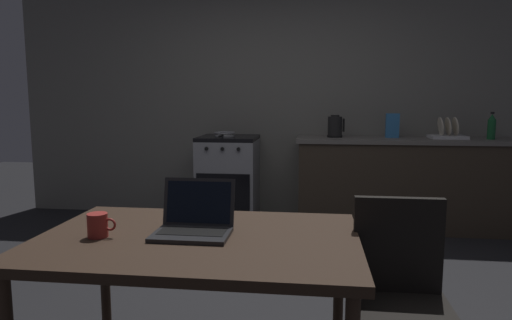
# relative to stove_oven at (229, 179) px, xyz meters

# --- Properties ---
(ground_plane) EXTENTS (12.00, 12.00, 0.00)m
(ground_plane) POSITION_rel_stove_oven_xyz_m (0.48, -1.99, -0.46)
(ground_plane) COLOR black
(back_wall) EXTENTS (6.40, 0.10, 2.63)m
(back_wall) POSITION_rel_stove_oven_xyz_m (0.78, 0.35, 0.86)
(back_wall) COLOR slate
(back_wall) RESTS_ON ground_plane
(kitchen_counter) EXTENTS (2.16, 0.64, 0.92)m
(kitchen_counter) POSITION_rel_stove_oven_xyz_m (1.80, 0.00, 0.00)
(kitchen_counter) COLOR #382D23
(kitchen_counter) RESTS_ON ground_plane
(stove_oven) EXTENTS (0.60, 0.62, 0.92)m
(stove_oven) POSITION_rel_stove_oven_xyz_m (0.00, 0.00, 0.00)
(stove_oven) COLOR gray
(stove_oven) RESTS_ON ground_plane
(dining_table) EXTENTS (1.35, 0.90, 0.73)m
(dining_table) POSITION_rel_stove_oven_xyz_m (0.41, -2.88, 0.21)
(dining_table) COLOR #332319
(dining_table) RESTS_ON ground_plane
(chair) EXTENTS (0.40, 0.40, 0.89)m
(chair) POSITION_rel_stove_oven_xyz_m (1.26, -2.82, 0.05)
(chair) COLOR black
(chair) RESTS_ON ground_plane
(laptop) EXTENTS (0.32, 0.27, 0.22)m
(laptop) POSITION_rel_stove_oven_xyz_m (0.39, -2.85, 0.32)
(laptop) COLOR #232326
(laptop) RESTS_ON dining_table
(electric_kettle) EXTENTS (0.17, 0.15, 0.23)m
(electric_kettle) POSITION_rel_stove_oven_xyz_m (1.10, 0.00, 0.57)
(electric_kettle) COLOR black
(electric_kettle) RESTS_ON kitchen_counter
(bottle) EXTENTS (0.08, 0.08, 0.26)m
(bottle) POSITION_rel_stove_oven_xyz_m (2.59, -0.05, 0.58)
(bottle) COLOR #19592D
(bottle) RESTS_ON kitchen_counter
(frying_pan) EXTENTS (0.22, 0.40, 0.05)m
(frying_pan) POSITION_rel_stove_oven_xyz_m (-0.03, -0.03, 0.48)
(frying_pan) COLOR gray
(frying_pan) RESTS_ON stove_oven
(coffee_mug) EXTENTS (0.12, 0.08, 0.10)m
(coffee_mug) POSITION_rel_stove_oven_xyz_m (-0.00, -2.94, 0.33)
(coffee_mug) COLOR #9E2D28
(coffee_mug) RESTS_ON dining_table
(cereal_box) EXTENTS (0.13, 0.05, 0.24)m
(cereal_box) POSITION_rel_stove_oven_xyz_m (1.67, 0.02, 0.58)
(cereal_box) COLOR #3372B2
(cereal_box) RESTS_ON kitchen_counter
(dish_rack) EXTENTS (0.34, 0.26, 0.21)m
(dish_rack) POSITION_rel_stove_oven_xyz_m (2.20, 0.00, 0.51)
(dish_rack) COLOR silver
(dish_rack) RESTS_ON kitchen_counter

